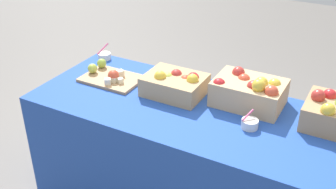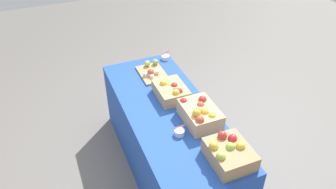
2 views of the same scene
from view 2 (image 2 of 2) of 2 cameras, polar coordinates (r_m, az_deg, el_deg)
The scene contains 8 objects.
ground_plane at distance 3.51m, azimuth 0.11°, elevation -12.03°, with size 10.00×10.00×0.00m, color slate.
table at distance 3.24m, azimuth 0.12°, elevation -7.71°, with size 1.90×0.76×0.74m, color #234CAD.
apple_crate_left at distance 2.54m, azimuth 10.48°, elevation -9.87°, with size 0.36×0.30×0.18m.
apple_crate_middle at distance 2.83m, azimuth 5.51°, elevation -3.30°, with size 0.38×0.27×0.20m.
apple_crate_right at distance 3.11m, azimuth 0.56°, elevation 0.61°, with size 0.34×0.26×0.15m.
cutting_board_front at distance 3.47m, azimuth -2.80°, elevation 4.00°, with size 0.37×0.26×0.09m.
sample_bowl_near at distance 3.72m, azimuth -0.46°, elevation 6.43°, with size 0.09×0.10×0.10m.
sample_bowl_mid at distance 2.74m, azimuth 1.99°, elevation -6.48°, with size 0.09×0.09×0.09m.
Camera 2 is at (2.14, -0.89, 2.64)m, focal length 35.42 mm.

